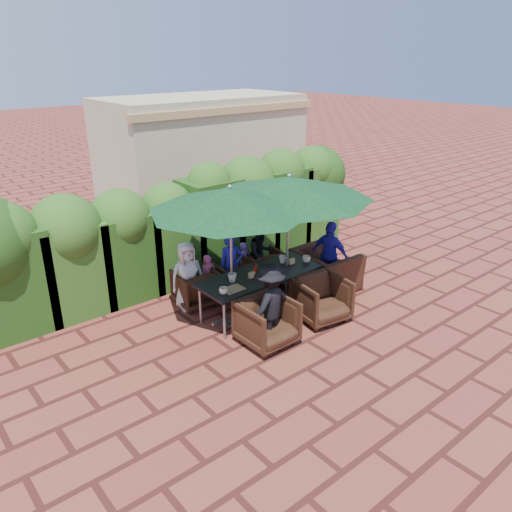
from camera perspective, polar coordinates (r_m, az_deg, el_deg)
ground at (r=9.05m, az=0.80°, el=-6.80°), size 80.00×80.00×0.00m
dining_table at (r=8.88m, az=0.63°, el=-2.49°), size 2.37×0.90×0.75m
umbrella_left at (r=8.03m, az=-2.97°, el=6.46°), size 2.68×2.68×2.46m
umbrella_right at (r=8.76m, az=3.80°, el=7.81°), size 2.95×2.95×2.46m
chair_far_left at (r=9.34m, az=-6.88°, el=-3.37°), size 0.81×0.77×0.75m
chair_far_mid at (r=9.65m, az=-2.45°, el=-2.31°), size 0.79×0.75×0.77m
chair_far_right at (r=10.20m, az=0.85°, el=-0.99°), size 0.85×0.82×0.73m
chair_near_left at (r=8.04m, az=1.28°, el=-7.35°), size 0.82×0.77×0.84m
chair_near_right at (r=8.82m, az=7.49°, el=-4.68°), size 0.95×0.91×0.86m
chair_end_right at (r=9.98m, az=8.01°, el=-0.83°), size 0.84×1.23×1.04m
adult_far_left at (r=9.13m, az=-7.84°, el=-2.26°), size 0.70×0.50×1.28m
adult_far_mid at (r=9.54m, az=-2.85°, el=-1.09°), size 0.55×0.51×1.23m
adult_far_right at (r=10.07m, az=0.54°, el=0.23°), size 0.61×0.40×1.23m
adult_near_left at (r=7.97m, az=1.59°, el=-5.54°), size 0.92×0.53×1.36m
adult_end_right at (r=9.93m, az=8.45°, el=0.09°), size 0.55×0.87×1.38m
child_left at (r=9.47m, az=-5.40°, el=-2.47°), size 0.35×0.30×0.90m
child_right at (r=10.06m, az=-1.30°, el=-0.84°), size 0.36×0.31×0.89m
pedestrian_a at (r=12.68m, az=-6.16°, el=5.51°), size 1.38×1.37×1.53m
pedestrian_b at (r=13.39m, az=-2.51°, el=6.94°), size 0.95×0.77×1.72m
pedestrian_c at (r=13.60m, az=-0.54°, el=6.94°), size 1.12×0.81×1.60m
cup_a at (r=8.13m, az=-3.75°, el=-3.98°), size 0.14×0.14×0.11m
cup_b at (r=8.54m, az=-2.74°, el=-2.48°), size 0.16×0.16×0.15m
cup_c at (r=8.70m, az=1.14°, el=-2.00°), size 0.17×0.17×0.14m
cup_d at (r=9.30m, az=3.05°, el=-0.38°), size 0.14×0.14×0.14m
cup_e at (r=9.37m, az=5.78°, el=-0.35°), size 0.15×0.15×0.12m
ketchup_bottle at (r=8.76m, az=-0.10°, el=-1.72°), size 0.04×0.04×0.17m
sauce_bottle at (r=8.88m, az=0.03°, el=-1.36°), size 0.04×0.04×0.17m
serving_tray at (r=8.28m, az=-2.64°, el=-3.80°), size 0.35×0.25×0.02m
number_block_left at (r=8.69m, az=-0.48°, el=-2.16°), size 0.12×0.06×0.10m
number_block_right at (r=9.28m, az=4.09°, el=-0.60°), size 0.12×0.06×0.10m
hedge_wall at (r=10.19m, az=-8.32°, el=4.39°), size 9.10×1.60×2.40m
building at (r=15.86m, az=-6.13°, el=12.02°), size 6.20×3.08×3.20m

